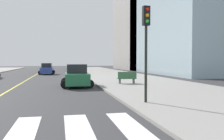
{
  "coord_description": "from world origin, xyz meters",
  "views": [
    {
      "loc": [
        3.9,
        -4.47,
        2.32
      ],
      "look_at": [
        9.86,
        23.52,
        1.24
      ],
      "focal_mm": 39.39,
      "sensor_mm": 36.0,
      "label": 1
    }
  ],
  "objects_px": {
    "car_blue_second": "(47,69)",
    "traffic_light_near_corner": "(146,35)",
    "park_bench": "(127,78)",
    "car_green_fourth": "(77,76)"
  },
  "relations": [
    {
      "from": "car_blue_second",
      "to": "car_green_fourth",
      "type": "xyz_separation_m",
      "value": [
        3.66,
        -21.27,
        0.04
      ]
    },
    {
      "from": "car_blue_second",
      "to": "park_bench",
      "type": "relative_size",
      "value": 2.38
    },
    {
      "from": "car_green_fourth",
      "to": "traffic_light_near_corner",
      "type": "distance_m",
      "value": 10.77
    },
    {
      "from": "car_blue_second",
      "to": "car_green_fourth",
      "type": "height_order",
      "value": "car_green_fourth"
    },
    {
      "from": "car_blue_second",
      "to": "car_green_fourth",
      "type": "bearing_deg",
      "value": 101.14
    },
    {
      "from": "car_blue_second",
      "to": "park_bench",
      "type": "height_order",
      "value": "car_blue_second"
    },
    {
      "from": "park_bench",
      "to": "car_green_fourth",
      "type": "bearing_deg",
      "value": 97.6
    },
    {
      "from": "car_green_fourth",
      "to": "park_bench",
      "type": "height_order",
      "value": "car_green_fourth"
    },
    {
      "from": "car_green_fourth",
      "to": "park_bench",
      "type": "bearing_deg",
      "value": -173.8
    },
    {
      "from": "car_blue_second",
      "to": "traffic_light_near_corner",
      "type": "distance_m",
      "value": 32.08
    }
  ]
}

